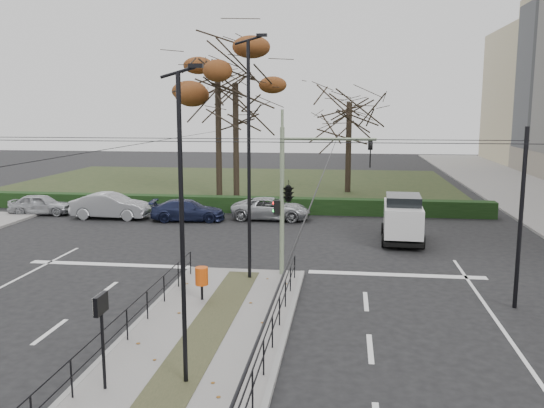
{
  "coord_description": "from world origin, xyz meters",
  "views": [
    {
      "loc": [
        3.96,
        -17.25,
        6.53
      ],
      "look_at": [
        0.78,
        7.01,
        2.5
      ],
      "focal_mm": 38.0,
      "sensor_mm": 36.0,
      "label": 1
    }
  ],
  "objects_px": {
    "litter_bin": "(202,277)",
    "info_panel": "(101,315)",
    "parked_car_second": "(111,206)",
    "white_van": "(403,217)",
    "streetlamp_median_far": "(249,158)",
    "bare_tree_near": "(235,92)",
    "streetlamp_median_near": "(183,227)",
    "parked_car_first": "(41,204)",
    "bare_tree_center": "(349,109)",
    "parked_car_fourth": "(271,209)",
    "parked_car_third": "(188,210)",
    "traffic_light": "(291,190)",
    "rust_tree": "(217,61)"
  },
  "relations": [
    {
      "from": "parked_car_third",
      "to": "bare_tree_near",
      "type": "relative_size",
      "value": 0.39
    },
    {
      "from": "streetlamp_median_near",
      "to": "parked_car_first",
      "type": "height_order",
      "value": "streetlamp_median_near"
    },
    {
      "from": "streetlamp_median_near",
      "to": "white_van",
      "type": "bearing_deg",
      "value": 68.31
    },
    {
      "from": "litter_bin",
      "to": "parked_car_first",
      "type": "distance_m",
      "value": 20.7
    },
    {
      "from": "traffic_light",
      "to": "streetlamp_median_near",
      "type": "height_order",
      "value": "streetlamp_median_near"
    },
    {
      "from": "parked_car_first",
      "to": "parked_car_fourth",
      "type": "bearing_deg",
      "value": -94.99
    },
    {
      "from": "parked_car_first",
      "to": "rust_tree",
      "type": "distance_m",
      "value": 15.64
    },
    {
      "from": "info_panel",
      "to": "rust_tree",
      "type": "distance_m",
      "value": 30.97
    },
    {
      "from": "litter_bin",
      "to": "rust_tree",
      "type": "xyz_separation_m",
      "value": [
        -4.59,
        23.2,
        8.99
      ]
    },
    {
      "from": "rust_tree",
      "to": "bare_tree_center",
      "type": "relative_size",
      "value": 1.39
    },
    {
      "from": "bare_tree_center",
      "to": "bare_tree_near",
      "type": "bearing_deg",
      "value": -154.55
    },
    {
      "from": "traffic_light",
      "to": "parked_car_second",
      "type": "distance_m",
      "value": 16.46
    },
    {
      "from": "streetlamp_median_far",
      "to": "bare_tree_near",
      "type": "xyz_separation_m",
      "value": [
        -4.48,
        20.42,
        3.05
      ]
    },
    {
      "from": "streetlamp_median_near",
      "to": "bare_tree_near",
      "type": "height_order",
      "value": "bare_tree_near"
    },
    {
      "from": "white_van",
      "to": "bare_tree_near",
      "type": "bearing_deg",
      "value": 130.39
    },
    {
      "from": "streetlamp_median_near",
      "to": "parked_car_fourth",
      "type": "xyz_separation_m",
      "value": [
        -0.78,
        21.23,
        -3.23
      ]
    },
    {
      "from": "parked_car_first",
      "to": "white_van",
      "type": "bearing_deg",
      "value": -108.22
    },
    {
      "from": "traffic_light",
      "to": "streetlamp_median_far",
      "type": "bearing_deg",
      "value": -154.79
    },
    {
      "from": "parked_car_first",
      "to": "bare_tree_near",
      "type": "height_order",
      "value": "bare_tree_near"
    },
    {
      "from": "traffic_light",
      "to": "parked_car_first",
      "type": "relative_size",
      "value": 1.49
    },
    {
      "from": "parked_car_third",
      "to": "white_van",
      "type": "relative_size",
      "value": 0.98
    },
    {
      "from": "info_panel",
      "to": "parked_car_second",
      "type": "height_order",
      "value": "info_panel"
    },
    {
      "from": "litter_bin",
      "to": "bare_tree_near",
      "type": "distance_m",
      "value": 24.39
    },
    {
      "from": "rust_tree",
      "to": "bare_tree_near",
      "type": "xyz_separation_m",
      "value": [
        1.3,
        -0.03,
        -2.14
      ]
    },
    {
      "from": "parked_car_first",
      "to": "parked_car_second",
      "type": "relative_size",
      "value": 0.82
    },
    {
      "from": "parked_car_third",
      "to": "bare_tree_near",
      "type": "distance_m",
      "value": 11.47
    },
    {
      "from": "white_van",
      "to": "litter_bin",
      "type": "bearing_deg",
      "value": -126.18
    },
    {
      "from": "parked_car_second",
      "to": "rust_tree",
      "type": "height_order",
      "value": "rust_tree"
    },
    {
      "from": "litter_bin",
      "to": "parked_car_third",
      "type": "height_order",
      "value": "litter_bin"
    },
    {
      "from": "parked_car_third",
      "to": "parked_car_fourth",
      "type": "bearing_deg",
      "value": -84.6
    },
    {
      "from": "streetlamp_median_far",
      "to": "parked_car_first",
      "type": "distance_m",
      "value": 20.12
    },
    {
      "from": "streetlamp_median_far",
      "to": "litter_bin",
      "type": "bearing_deg",
      "value": -113.42
    },
    {
      "from": "parked_car_second",
      "to": "white_van",
      "type": "distance_m",
      "value": 17.39
    },
    {
      "from": "litter_bin",
      "to": "info_panel",
      "type": "xyz_separation_m",
      "value": [
        -0.67,
        -6.45,
        0.98
      ]
    },
    {
      "from": "info_panel",
      "to": "parked_car_second",
      "type": "xyz_separation_m",
      "value": [
        -8.66,
        20.84,
        -1.15
      ]
    },
    {
      "from": "traffic_light",
      "to": "bare_tree_near",
      "type": "height_order",
      "value": "bare_tree_near"
    },
    {
      "from": "white_van",
      "to": "bare_tree_center",
      "type": "bearing_deg",
      "value": 99.23
    },
    {
      "from": "info_panel",
      "to": "streetlamp_median_far",
      "type": "distance_m",
      "value": 9.81
    },
    {
      "from": "bare_tree_center",
      "to": "streetlamp_median_far",
      "type": "bearing_deg",
      "value": -98.63
    },
    {
      "from": "parked_car_fourth",
      "to": "bare_tree_center",
      "type": "distance_m",
      "value": 13.9
    },
    {
      "from": "streetlamp_median_near",
      "to": "white_van",
      "type": "distance_m",
      "value": 17.71
    },
    {
      "from": "parked_car_fourth",
      "to": "white_van",
      "type": "bearing_deg",
      "value": -123.37
    },
    {
      "from": "parked_car_second",
      "to": "parked_car_third",
      "type": "height_order",
      "value": "parked_car_second"
    },
    {
      "from": "streetlamp_median_far",
      "to": "parked_car_first",
      "type": "xyz_separation_m",
      "value": [
        -15.38,
        12.31,
        -4.1
      ]
    },
    {
      "from": "streetlamp_median_far",
      "to": "white_van",
      "type": "xyz_separation_m",
      "value": [
        6.4,
        7.63,
        -3.53
      ]
    },
    {
      "from": "rust_tree",
      "to": "bare_tree_center",
      "type": "height_order",
      "value": "rust_tree"
    },
    {
      "from": "bare_tree_center",
      "to": "bare_tree_near",
      "type": "relative_size",
      "value": 0.84
    },
    {
      "from": "traffic_light",
      "to": "white_van",
      "type": "height_order",
      "value": "traffic_light"
    },
    {
      "from": "parked_car_third",
      "to": "bare_tree_center",
      "type": "relative_size",
      "value": 0.47
    },
    {
      "from": "parked_car_first",
      "to": "white_van",
      "type": "xyz_separation_m",
      "value": [
        21.78,
        -4.68,
        0.57
      ]
    }
  ]
}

